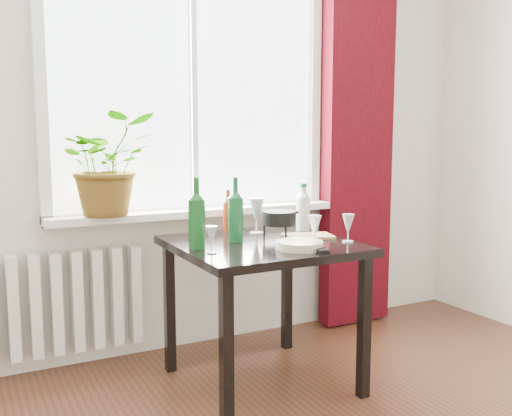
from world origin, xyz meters
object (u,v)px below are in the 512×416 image
bottle_amber (228,210)px  wineglass_far_right (348,228)px  cleaning_bottle (303,207)px  cutting_board (308,236)px  wineglass_back_center (257,215)px  tv_remote (318,249)px  wineglass_back_left (200,224)px  table (262,260)px  fondue_pot (279,224)px  wineglass_front_left (212,239)px  potted_plant (108,164)px  wineglass_front_right (315,231)px  wine_bottle_right (236,209)px  wine_bottle_left (197,213)px  plate_stack (300,245)px  radiator (67,302)px

bottle_amber → wineglass_far_right: size_ratio=1.62×
cleaning_bottle → cutting_board: bearing=-115.6°
wineglass_back_center → tv_remote: (0.03, -0.54, -0.09)m
wineglass_back_left → table: bearing=-40.0°
wineglass_back_center → fondue_pot: bearing=-73.5°
wineglass_front_left → fondue_pot: bearing=24.2°
wineglass_far_right → fondue_pot: (-0.24, 0.28, -0.00)m
tv_remote → cutting_board: tv_remote is taller
potted_plant → wineglass_front_right: (0.79, -0.78, -0.30)m
wine_bottle_right → wineglass_front_left: 0.32m
wineglass_back_center → wineglass_front_left: size_ratio=1.59×
wine_bottle_left → tv_remote: wine_bottle_left is taller
potted_plant → wineglass_far_right: (1.00, -0.76, -0.30)m
wineglass_back_left → plate_stack: size_ratio=0.68×
cleaning_bottle → wineglass_front_left: size_ratio=2.10×
tv_remote → wineglass_front_left: bearing=169.9°
wineglass_back_center → tv_remote: wineglass_back_center is taller
wineglass_back_center → wine_bottle_left: bearing=-151.8°
cleaning_bottle → wineglass_front_right: size_ratio=1.72×
wineglass_front_right → cutting_board: 0.26m
wineglass_front_right → wineglass_far_right: wineglass_front_right is taller
bottle_amber → fondue_pot: bearing=-64.3°
wine_bottle_right → tv_remote: size_ratio=1.94×
wineglass_far_right → tv_remote: wineglass_far_right is taller
table → cleaning_bottle: (0.37, 0.20, 0.22)m
wine_bottle_right → plate_stack: (0.18, -0.32, -0.15)m
wine_bottle_left → wineglass_back_center: bearing=28.2°
radiator → wineglass_back_left: size_ratio=5.17×
fondue_pot → cutting_board: (0.13, -0.08, -0.06)m
bottle_amber → tv_remote: size_ratio=1.38×
bottle_amber → wineglass_front_left: bearing=-121.9°
bottle_amber → wineglass_front_right: (0.17, -0.60, -0.04)m
wineglass_back_center → wineglass_back_left: (-0.34, -0.02, -0.02)m
fondue_pot → tv_remote: bearing=-94.6°
tv_remote → wineglass_back_left: bearing=136.3°
cleaning_bottle → radiator: bearing=160.5°
potted_plant → wineglass_far_right: size_ratio=3.77×
wine_bottle_right → bottle_amber: 0.32m
wine_bottle_left → wineglass_front_right: bearing=-23.2°
table → cutting_board: (0.27, -0.00, 0.10)m
potted_plant → wineglass_far_right: bearing=-37.0°
wineglass_front_left → tv_remote: size_ratio=0.74×
wine_bottle_left → fondue_pot: size_ratio=1.68×
wineglass_far_right → wineglass_front_left: size_ratio=1.14×
bottle_amber → cleaning_bottle: size_ratio=0.88×
wineglass_front_right → wineglass_back_center: (-0.07, 0.46, 0.02)m
radiator → fondue_pot: 1.21m
wine_bottle_left → plate_stack: bearing=-29.2°
wineglass_back_center → wineglass_back_left: bearing=-176.6°
wineglass_far_right → plate_stack: (-0.31, -0.04, -0.05)m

